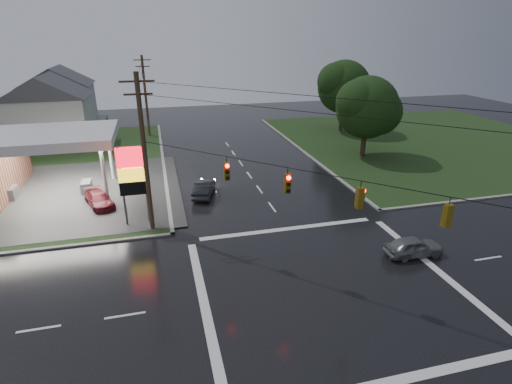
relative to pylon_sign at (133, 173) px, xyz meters
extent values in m
plane|color=black|center=(10.50, -10.50, -4.01)|extent=(120.00, 120.00, 0.00)
cube|color=black|center=(36.50, 15.50, -3.97)|extent=(36.00, 36.00, 0.08)
cube|color=#2D2D2D|center=(-9.50, 7.50, -3.92)|extent=(26.00, 18.00, 0.02)
cylinder|color=silver|center=(-2.50, 4.50, -1.51)|extent=(0.30, 0.30, 5.00)
cylinder|color=silver|center=(-2.50, 10.50, -1.51)|extent=(0.30, 0.30, 5.00)
cube|color=silver|center=(-7.50, 7.50, 1.19)|extent=(12.00, 8.00, 0.80)
cube|color=white|center=(-7.50, 7.50, 0.77)|extent=(11.40, 7.40, 0.04)
cube|color=#59595E|center=(-10.50, 7.50, -3.46)|extent=(0.80, 1.60, 1.10)
cube|color=#59595E|center=(-4.50, 7.50, -3.46)|extent=(0.80, 1.60, 1.10)
cylinder|color=#59595E|center=(-0.80, 0.00, -1.01)|extent=(0.16, 0.16, 6.00)
cylinder|color=#59595E|center=(0.80, 0.00, -1.01)|extent=(0.16, 0.16, 6.00)
cube|color=red|center=(0.00, 0.00, 1.19)|extent=(2.00, 0.35, 1.40)
cube|color=yellow|center=(0.00, 0.00, -0.11)|extent=(2.00, 0.35, 1.00)
cube|color=black|center=(0.00, 0.00, -1.11)|extent=(2.00, 0.35, 1.00)
cylinder|color=#382619|center=(1.00, -1.00, 1.49)|extent=(0.32, 0.32, 11.00)
cube|color=#382619|center=(1.00, -1.00, 6.39)|extent=(2.20, 0.12, 0.12)
cube|color=#382619|center=(1.00, -1.00, 5.59)|extent=(1.80, 0.12, 0.12)
cylinder|color=#382619|center=(1.00, 27.50, 1.24)|extent=(0.32, 0.32, 10.50)
cube|color=#382619|center=(1.00, 27.50, 5.89)|extent=(2.20, 0.12, 0.12)
cube|color=#382619|center=(1.00, 27.50, 5.09)|extent=(1.80, 0.12, 0.12)
cube|color=#59470C|center=(5.75, -5.75, 1.59)|extent=(0.34, 0.34, 1.10)
cylinder|color=#FF0C07|center=(5.75, -5.95, 1.97)|extent=(0.22, 0.08, 0.22)
cube|color=#59470C|center=(8.60, -8.60, 1.59)|extent=(0.34, 0.34, 1.10)
cylinder|color=#FF0C07|center=(8.60, -8.80, 1.97)|extent=(0.22, 0.08, 0.22)
cube|color=#59470C|center=(11.45, -11.45, 1.59)|extent=(0.34, 0.34, 1.10)
cylinder|color=#FF0C07|center=(11.65, -11.45, 1.97)|extent=(0.08, 0.22, 0.22)
cube|color=#59470C|center=(14.30, -14.30, 1.59)|extent=(0.34, 0.34, 1.10)
cylinder|color=#FF0C07|center=(14.30, -14.10, 1.97)|extent=(0.22, 0.08, 0.22)
cube|color=silver|center=(-10.50, 25.50, -1.01)|extent=(9.00, 8.00, 6.00)
cube|color=gray|center=(-5.20, 25.50, -3.61)|extent=(1.60, 4.80, 0.80)
cube|color=silver|center=(-11.50, 37.50, -1.01)|extent=(9.00, 8.00, 6.00)
cube|color=gray|center=(-6.20, 37.50, -3.61)|extent=(1.60, 4.80, 0.80)
cylinder|color=black|center=(24.50, 11.50, -1.49)|extent=(0.56, 0.56, 5.04)
sphere|color=black|center=(24.50, 11.50, 1.57)|extent=(6.80, 6.80, 6.80)
sphere|color=black|center=(26.20, 11.80, 0.94)|extent=(5.10, 5.10, 5.10)
sphere|color=black|center=(23.14, 11.10, 2.29)|extent=(4.76, 4.76, 4.76)
cylinder|color=black|center=(27.50, 23.50, -1.21)|extent=(0.56, 0.56, 5.60)
sphere|color=black|center=(27.50, 23.50, 2.19)|extent=(7.20, 7.20, 7.20)
sphere|color=black|center=(29.30, 23.80, 1.49)|extent=(5.40, 5.40, 5.40)
sphere|color=black|center=(26.06, 23.10, 2.99)|extent=(5.04, 5.04, 5.04)
imported|color=black|center=(5.46, 4.39, -3.33)|extent=(2.58, 4.35, 1.35)
imported|color=slate|center=(17.09, -8.96, -3.38)|extent=(3.74, 1.59, 1.26)
imported|color=maroon|center=(-3.12, 4.15, -3.43)|extent=(3.01, 4.35, 1.17)
camera|label=1|loc=(1.87, -27.97, 9.34)|focal=28.00mm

